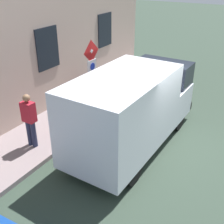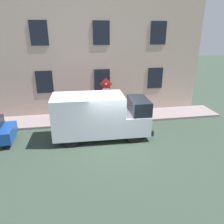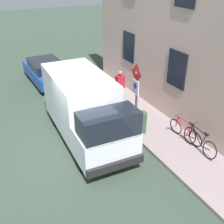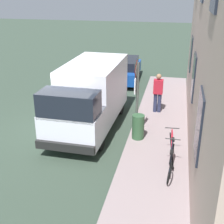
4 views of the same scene
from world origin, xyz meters
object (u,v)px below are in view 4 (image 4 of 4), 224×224
object	(u,v)px
sign_post_stacked	(137,87)
litter_bin	(138,127)
bicycle_red	(172,149)
delivery_van	(90,95)
pedestrian	(158,92)
parked_hatchback	(123,69)
bicycle_black	(171,162)

from	to	relation	value
sign_post_stacked	litter_bin	xyz separation A→B (m)	(0.14, -0.27, -1.41)
bicycle_red	delivery_van	bearing A→B (deg)	52.61
pedestrian	litter_bin	xyz separation A→B (m)	(-0.48, -2.69, -0.48)
parked_hatchback	litter_bin	world-z (taller)	parked_hatchback
sign_post_stacked	delivery_van	xyz separation A→B (m)	(-1.91, 0.64, -0.66)
sign_post_stacked	bicycle_red	distance (m)	2.52
parked_hatchback	bicycle_black	world-z (taller)	parked_hatchback
delivery_van	litter_bin	size ratio (longest dim) A/B	5.97
pedestrian	litter_bin	distance (m)	2.77
parked_hatchback	pedestrian	size ratio (longest dim) A/B	2.36
delivery_van	pedestrian	size ratio (longest dim) A/B	3.13
delivery_van	litter_bin	distance (m)	2.36
bicycle_red	pedestrian	size ratio (longest dim) A/B	1.00
bicycle_black	parked_hatchback	bearing A→B (deg)	19.70
bicycle_red	bicycle_black	bearing A→B (deg)	175.77
delivery_van	bicycle_red	size ratio (longest dim) A/B	3.13
pedestrian	bicycle_red	bearing A→B (deg)	10.31
bicycle_black	bicycle_red	world-z (taller)	same
sign_post_stacked	bicycle_red	world-z (taller)	sign_post_stacked
sign_post_stacked	bicycle_red	size ratio (longest dim) A/B	1.61
sign_post_stacked	pedestrian	bearing A→B (deg)	75.59
bicycle_red	pedestrian	bearing A→B (deg)	6.67
bicycle_black	litter_bin	bearing A→B (deg)	33.01
parked_hatchback	bicycle_black	distance (m)	9.98
bicycle_black	bicycle_red	bearing A→B (deg)	1.42
sign_post_stacked	delivery_van	bearing A→B (deg)	161.44
sign_post_stacked	litter_bin	distance (m)	1.44
bicycle_red	litter_bin	size ratio (longest dim) A/B	1.91
sign_post_stacked	bicycle_black	size ratio (longest dim) A/B	1.61
sign_post_stacked	bicycle_black	xyz separation A→B (m)	(1.38, -2.29, -1.49)
sign_post_stacked	delivery_van	size ratio (longest dim) A/B	0.51
delivery_van	parked_hatchback	world-z (taller)	delivery_van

